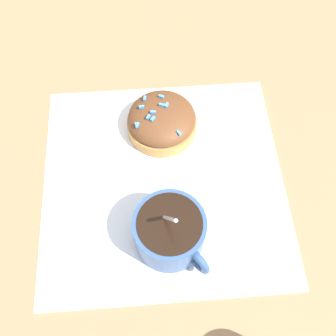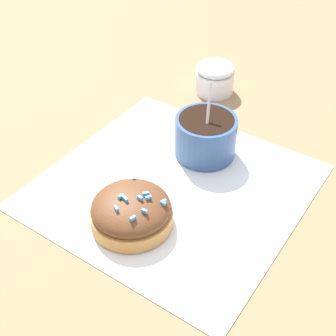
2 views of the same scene
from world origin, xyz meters
TOP-DOWN VIEW (x-y plane):
  - ground_plane at (0.00, 0.00)m, footprint 3.00×3.00m
  - paper_napkin at (0.00, 0.00)m, footprint 0.33×0.33m
  - coffee_cup at (0.08, 0.01)m, footprint 0.10×0.09m
  - frosted_pastry at (-0.08, -0.00)m, footprint 0.10×0.10m

SIDE VIEW (x-z plane):
  - ground_plane at x=0.00m, z-range 0.00..0.00m
  - paper_napkin at x=0.00m, z-range 0.00..0.00m
  - frosted_pastry at x=-0.08m, z-range 0.00..0.05m
  - coffee_cup at x=0.08m, z-range -0.02..0.09m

